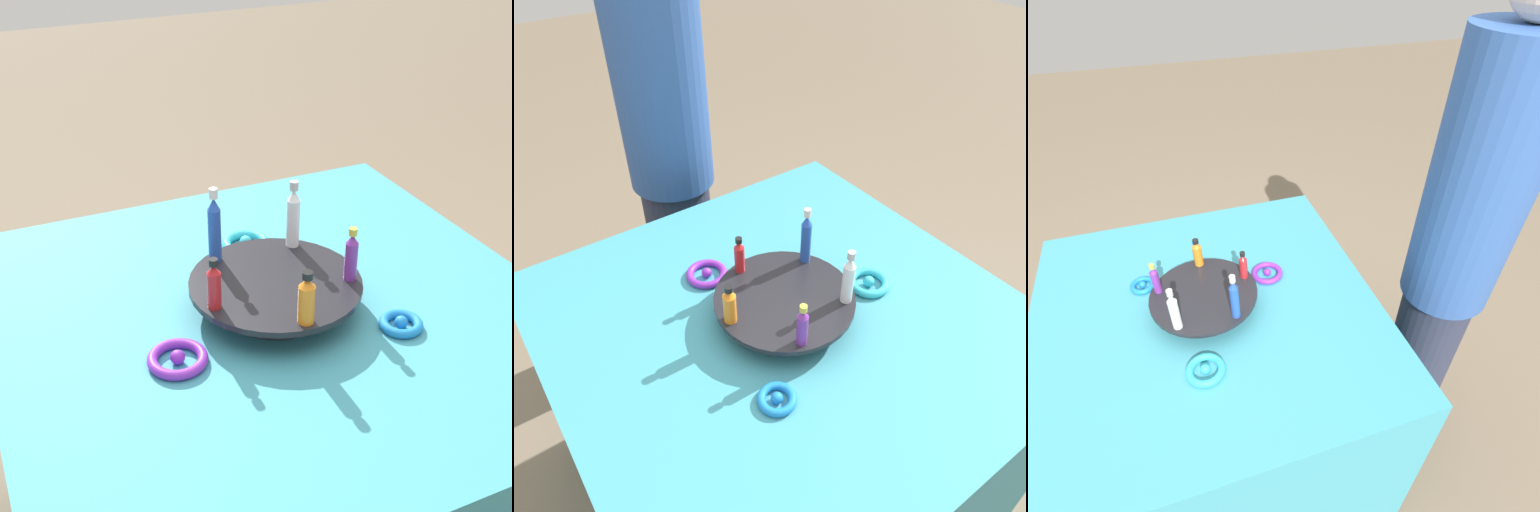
# 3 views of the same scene
# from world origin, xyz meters

# --- Properties ---
(party_table) EXTENTS (1.04, 1.04, 0.78)m
(party_table) POSITION_xyz_m (0.00, 0.00, 0.39)
(party_table) COLOR teal
(party_table) RESTS_ON ground_plane
(display_stand) EXTENTS (0.32, 0.32, 0.06)m
(display_stand) POSITION_xyz_m (0.00, 0.00, 0.82)
(display_stand) COLOR black
(display_stand) RESTS_ON party_table
(bottle_blue) EXTENTS (0.03, 0.03, 0.15)m
(bottle_blue) POSITION_xyz_m (-0.07, 0.12, 0.91)
(bottle_blue) COLOR #234CAD
(bottle_blue) RESTS_ON display_stand
(bottle_red) EXTENTS (0.02, 0.02, 0.10)m
(bottle_red) POSITION_xyz_m (-0.13, -0.03, 0.88)
(bottle_red) COLOR #B21E23
(bottle_red) RESTS_ON display_stand
(bottle_orange) EXTENTS (0.03, 0.03, 0.10)m
(bottle_orange) POSITION_xyz_m (-0.01, -0.14, 0.88)
(bottle_orange) COLOR orange
(bottle_orange) RESTS_ON display_stand
(bottle_purple) EXTENTS (0.02, 0.02, 0.11)m
(bottle_purple) POSITION_xyz_m (0.13, -0.05, 0.89)
(bottle_purple) COLOR #702D93
(bottle_purple) RESTS_ON display_stand
(bottle_clear) EXTENTS (0.03, 0.03, 0.14)m
(bottle_clear) POSITION_xyz_m (0.09, 0.11, 0.90)
(bottle_clear) COLOR silver
(bottle_clear) RESTS_ON display_stand
(ribbon_bow_blue) EXTENTS (0.08, 0.08, 0.02)m
(ribbon_bow_blue) POSITION_xyz_m (0.18, -0.15, 0.79)
(ribbon_bow_blue) COLOR blue
(ribbon_bow_blue) RESTS_ON party_table
(ribbon_bow_teal) EXTENTS (0.10, 0.10, 0.03)m
(ribbon_bow_teal) POSITION_xyz_m (0.04, 0.23, 0.79)
(ribbon_bow_teal) COLOR #2DB7CC
(ribbon_bow_teal) RESTS_ON party_table
(ribbon_bow_purple) EXTENTS (0.10, 0.10, 0.03)m
(ribbon_bow_purple) POSITION_xyz_m (-0.22, -0.08, 0.79)
(ribbon_bow_purple) COLOR purple
(ribbon_bow_purple) RESTS_ON party_table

